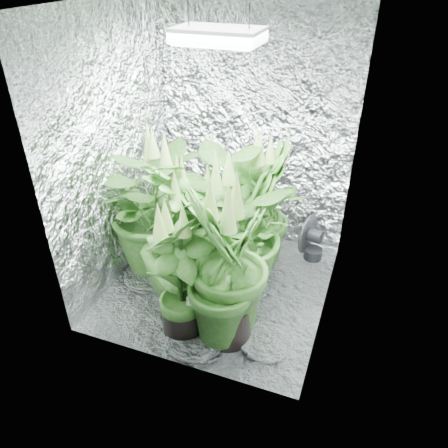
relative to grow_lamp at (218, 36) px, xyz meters
name	(u,v)px	position (x,y,z in m)	size (l,w,h in m)	color
ground	(220,286)	(0.00, 0.00, -1.83)	(1.60, 1.60, 0.00)	silver
walls	(219,170)	(0.00, 0.00, -0.83)	(1.62, 1.62, 2.00)	silver
ceiling	(218,1)	(0.00, 0.00, 0.17)	(1.60, 1.60, 0.01)	silver
grow_lamp	(218,36)	(0.00, 0.00, 0.00)	(0.50, 0.30, 0.22)	gray
plant_a	(158,205)	(-0.54, 0.09, -1.25)	(1.02, 1.02, 1.20)	black
plant_b	(215,227)	(-0.10, 0.17, -1.41)	(0.61, 0.61, 0.93)	black
plant_c	(258,208)	(0.18, 0.38, -1.29)	(0.72, 0.72, 1.15)	black
plant_d	(179,239)	(-0.23, -0.19, -1.31)	(0.79, 0.79, 1.10)	black
plant_e	(233,231)	(0.10, 0.01, -1.30)	(0.94, 0.94, 1.12)	black
plant_f	(182,276)	(-0.06, -0.52, -1.35)	(0.68, 0.68, 1.05)	black
plant_g	(228,269)	(0.23, -0.47, -1.26)	(0.71, 0.71, 1.23)	black
circulation_fan	(311,240)	(0.58, 0.63, -1.66)	(0.19, 0.34, 0.40)	black
plant_label	(190,302)	(0.00, -0.55, -1.53)	(0.05, 0.01, 0.07)	white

